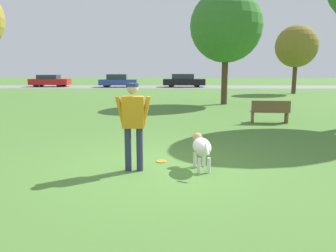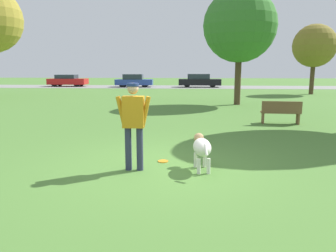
{
  "view_description": "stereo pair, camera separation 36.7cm",
  "coord_description": "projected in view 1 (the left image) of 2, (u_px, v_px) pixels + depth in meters",
  "views": [
    {
      "loc": [
        0.26,
        -6.48,
        2.03
      ],
      "look_at": [
        0.19,
        -0.16,
        0.9
      ],
      "focal_mm": 35.0,
      "sensor_mm": 36.0,
      "label": 1
    },
    {
      "loc": [
        0.63,
        -6.47,
        2.03
      ],
      "look_at": [
        0.19,
        -0.16,
        0.9
      ],
      "focal_mm": 35.0,
      "sensor_mm": 36.0,
      "label": 2
    }
  ],
  "objects": [
    {
      "name": "ground_plane",
      "position": [
        159.0,
        168.0,
        6.74
      ],
      "size": [
        120.0,
        120.0,
        0.0
      ],
      "primitive_type": "plane",
      "color": "#4C7A33"
    },
    {
      "name": "far_road_strip",
      "position": [
        169.0,
        87.0,
        35.08
      ],
      "size": [
        120.0,
        6.0,
        0.01
      ],
      "color": "gray",
      "rests_on": "ground_plane"
    },
    {
      "name": "person",
      "position": [
        133.0,
        119.0,
        6.37
      ],
      "size": [
        0.69,
        0.23,
        1.74
      ],
      "rotation": [
        0.0,
        0.0,
        0.01
      ],
      "color": "#2D334C",
      "rests_on": "ground_plane"
    },
    {
      "name": "dog",
      "position": [
        201.0,
        147.0,
        6.57
      ],
      "size": [
        0.43,
        1.09,
        0.68
      ],
      "rotation": [
        0.0,
        0.0,
        1.7
      ],
      "color": "silver",
      "rests_on": "ground_plane"
    },
    {
      "name": "frisbee",
      "position": [
        161.0,
        161.0,
        7.16
      ],
      "size": [
        0.23,
        0.23,
        0.02
      ],
      "color": "orange",
      "rests_on": "ground_plane"
    },
    {
      "name": "tree_mid_center",
      "position": [
        226.0,
        26.0,
        17.75
      ],
      "size": [
        3.93,
        3.93,
        6.22
      ],
      "color": "#4C3826",
      "rests_on": "ground_plane"
    },
    {
      "name": "tree_far_right",
      "position": [
        296.0,
        47.0,
        25.41
      ],
      "size": [
        3.24,
        3.24,
        5.3
      ],
      "color": "#4C3826",
      "rests_on": "ground_plane"
    },
    {
      "name": "parked_car_red",
      "position": [
        50.0,
        81.0,
        35.36
      ],
      "size": [
        4.14,
        1.85,
        1.29
      ],
      "rotation": [
        0.0,
        0.0,
        0.01
      ],
      "color": "red",
      "rests_on": "ground_plane"
    },
    {
      "name": "parked_car_blue",
      "position": [
        118.0,
        81.0,
        34.67
      ],
      "size": [
        4.01,
        1.95,
        1.36
      ],
      "rotation": [
        0.0,
        0.0,
        0.05
      ],
      "color": "#284293",
      "rests_on": "ground_plane"
    },
    {
      "name": "parked_car_black",
      "position": [
        184.0,
        81.0,
        34.74
      ],
      "size": [
        4.43,
        1.69,
        1.39
      ],
      "rotation": [
        0.0,
        0.0,
        -0.01
      ],
      "color": "black",
      "rests_on": "ground_plane"
    },
    {
      "name": "park_bench",
      "position": [
        270.0,
        111.0,
        12.14
      ],
      "size": [
        1.43,
        0.52,
        0.84
      ],
      "rotation": [
        0.0,
        0.0,
        3.06
      ],
      "color": "brown",
      "rests_on": "ground_plane"
    }
  ]
}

